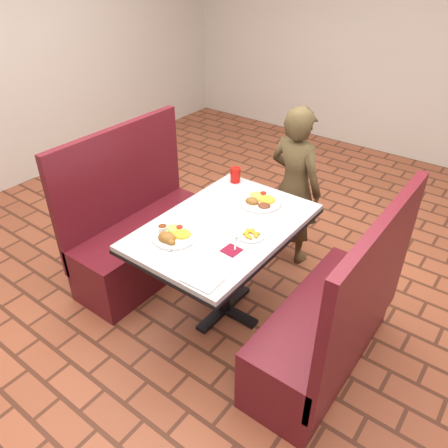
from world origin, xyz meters
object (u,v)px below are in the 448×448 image
(booth_bench_left, at_px, (143,235))
(near_dinner_plate, at_px, (173,234))
(booth_bench_right, at_px, (330,326))
(diner_person, at_px, (295,187))
(far_dinner_plate, at_px, (261,199))
(red_tumbler, at_px, (235,175))
(dining_table, at_px, (224,236))
(plantain_plate, at_px, (251,234))

(booth_bench_left, relative_size, near_dinner_plate, 4.38)
(booth_bench_right, bearing_deg, diner_person, 131.01)
(booth_bench_right, distance_m, near_dinner_plate, 1.10)
(booth_bench_left, xyz_separation_m, diner_person, (0.83, 0.88, 0.32))
(far_dinner_plate, xyz_separation_m, red_tumbler, (-0.32, 0.15, 0.03))
(dining_table, relative_size, plantain_plate, 6.94)
(diner_person, distance_m, red_tumbler, 0.51)
(dining_table, relative_size, booth_bench_right, 1.01)
(diner_person, bearing_deg, booth_bench_right, 140.35)
(booth_bench_left, height_order, booth_bench_right, same)
(dining_table, xyz_separation_m, diner_person, (0.03, 0.88, -0.01))
(booth_bench_left, xyz_separation_m, near_dinner_plate, (0.64, -0.31, 0.45))
(far_dinner_plate, bearing_deg, near_dinner_plate, -106.01)
(booth_bench_right, bearing_deg, far_dinner_plate, 154.18)
(booth_bench_right, height_order, red_tumbler, booth_bench_right)
(near_dinner_plate, bearing_deg, far_dinner_plate, 73.99)
(booth_bench_right, xyz_separation_m, plantain_plate, (-0.59, -0.01, 0.43))
(dining_table, relative_size, near_dinner_plate, 4.42)
(booth_bench_left, distance_m, diner_person, 1.25)
(far_dinner_plate, bearing_deg, plantain_plate, -65.24)
(plantain_plate, bearing_deg, dining_table, 177.94)
(diner_person, height_order, far_dinner_plate, diner_person)
(near_dinner_plate, bearing_deg, booth_bench_right, 17.94)
(booth_bench_right, height_order, far_dinner_plate, booth_bench_right)
(dining_table, bearing_deg, near_dinner_plate, -116.58)
(diner_person, height_order, red_tumbler, diner_person)
(booth_bench_right, height_order, diner_person, diner_person)
(booth_bench_right, bearing_deg, red_tumbler, 154.39)
(dining_table, bearing_deg, plantain_plate, -2.06)
(far_dinner_plate, bearing_deg, dining_table, -96.14)
(booth_bench_right, relative_size, plantain_plate, 6.88)
(near_dinner_plate, relative_size, plantain_plate, 1.57)
(diner_person, xyz_separation_m, red_tumbler, (-0.31, -0.37, 0.16))
(booth_bench_left, relative_size, diner_person, 0.92)
(diner_person, height_order, plantain_plate, diner_person)
(near_dinner_plate, xyz_separation_m, plantain_plate, (0.37, 0.30, -0.02))
(plantain_plate, bearing_deg, booth_bench_right, 0.75)
(dining_table, distance_m, booth_bench_right, 0.86)
(booth_bench_right, relative_size, red_tumbler, 10.76)
(red_tumbler, bearing_deg, near_dinner_plate, -81.12)
(dining_table, relative_size, booth_bench_left, 1.01)
(near_dinner_plate, bearing_deg, plantain_plate, 39.37)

